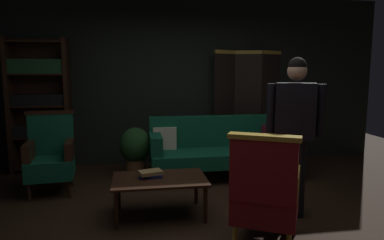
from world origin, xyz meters
name	(u,v)px	position (x,y,z in m)	size (l,w,h in m)	color
ground_plane	(204,218)	(0.00, 0.00, 0.00)	(10.00, 10.00, 0.00)	black
back_wall	(176,80)	(0.00, 2.45, 1.40)	(7.20, 0.10, 2.80)	black
folding_screen	(248,104)	(1.22, 2.29, 0.99)	(1.26, 0.30, 1.90)	black
bookshelf	(40,102)	(-2.15, 2.20, 1.08)	(0.90, 0.32, 2.05)	black
velvet_couch	(221,146)	(0.55, 1.45, 0.45)	(2.12, 0.78, 0.88)	black
coffee_table	(160,182)	(-0.46, 0.16, 0.37)	(1.00, 0.64, 0.42)	black
armchair_gilt_accent	(265,192)	(0.43, -0.62, 0.49)	(0.78, 0.78, 1.04)	gold
armchair_wing_left	(51,155)	(-1.79, 1.15, 0.49)	(0.64, 0.63, 1.04)	black
standing_figure	(295,123)	(0.95, -0.08, 1.03)	(0.55, 0.35, 1.70)	black
potted_plant	(135,149)	(-0.71, 1.57, 0.43)	(0.46, 0.46, 0.75)	brown
book_navy_cloth	(151,176)	(-0.55, 0.21, 0.44)	(0.25, 0.15, 0.03)	navy
book_tan_leather	(151,172)	(-0.55, 0.21, 0.47)	(0.24, 0.16, 0.04)	#9E7A47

